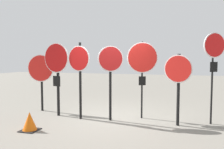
{
  "coord_description": "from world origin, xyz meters",
  "views": [
    {
      "loc": [
        1.89,
        -6.38,
        1.84
      ],
      "look_at": [
        -0.0,
        0.0,
        1.37
      ],
      "focal_mm": 35.0,
      "sensor_mm": 36.0,
      "label": 1
    }
  ],
  "objects_px": {
    "stop_sign_0": "(41,72)",
    "stop_sign_3": "(111,68)",
    "stop_sign_1": "(57,65)",
    "stop_sign_4": "(142,62)",
    "traffic_cone_0": "(30,121)",
    "stop_sign_5": "(178,76)",
    "stop_sign_6": "(214,54)",
    "stop_sign_2": "(79,66)"
  },
  "relations": [
    {
      "from": "stop_sign_0",
      "to": "stop_sign_6",
      "type": "relative_size",
      "value": 0.78
    },
    {
      "from": "stop_sign_3",
      "to": "stop_sign_6",
      "type": "relative_size",
      "value": 0.87
    },
    {
      "from": "stop_sign_0",
      "to": "stop_sign_3",
      "type": "distance_m",
      "value": 2.76
    },
    {
      "from": "stop_sign_0",
      "to": "stop_sign_1",
      "type": "bearing_deg",
      "value": -33.03
    },
    {
      "from": "stop_sign_4",
      "to": "stop_sign_6",
      "type": "bearing_deg",
      "value": -19.85
    },
    {
      "from": "stop_sign_0",
      "to": "stop_sign_3",
      "type": "height_order",
      "value": "stop_sign_3"
    },
    {
      "from": "stop_sign_2",
      "to": "traffic_cone_0",
      "type": "relative_size",
      "value": 4.85
    },
    {
      "from": "stop_sign_0",
      "to": "stop_sign_5",
      "type": "xyz_separation_m",
      "value": [
        4.63,
        -0.44,
        -0.03
      ]
    },
    {
      "from": "stop_sign_0",
      "to": "stop_sign_1",
      "type": "xyz_separation_m",
      "value": [
        0.89,
        -0.43,
        0.23
      ]
    },
    {
      "from": "stop_sign_0",
      "to": "traffic_cone_0",
      "type": "height_order",
      "value": "stop_sign_0"
    },
    {
      "from": "stop_sign_2",
      "to": "stop_sign_5",
      "type": "height_order",
      "value": "stop_sign_2"
    },
    {
      "from": "stop_sign_4",
      "to": "stop_sign_5",
      "type": "relative_size",
      "value": 1.2
    },
    {
      "from": "stop_sign_1",
      "to": "stop_sign_5",
      "type": "bearing_deg",
      "value": 10.05
    },
    {
      "from": "stop_sign_3",
      "to": "stop_sign_5",
      "type": "distance_m",
      "value": 1.93
    },
    {
      "from": "stop_sign_4",
      "to": "traffic_cone_0",
      "type": "xyz_separation_m",
      "value": [
        -2.6,
        -1.98,
        -1.53
      ]
    },
    {
      "from": "stop_sign_6",
      "to": "traffic_cone_0",
      "type": "distance_m",
      "value": 5.27
    },
    {
      "from": "stop_sign_0",
      "to": "stop_sign_2",
      "type": "bearing_deg",
      "value": -25.73
    },
    {
      "from": "stop_sign_0",
      "to": "stop_sign_4",
      "type": "relative_size",
      "value": 0.84
    },
    {
      "from": "stop_sign_5",
      "to": "stop_sign_1",
      "type": "bearing_deg",
      "value": -163.98
    },
    {
      "from": "stop_sign_0",
      "to": "stop_sign_2",
      "type": "xyz_separation_m",
      "value": [
        1.76,
        -0.59,
        0.22
      ]
    },
    {
      "from": "stop_sign_1",
      "to": "stop_sign_6",
      "type": "bearing_deg",
      "value": 15.21
    },
    {
      "from": "stop_sign_4",
      "to": "stop_sign_2",
      "type": "bearing_deg",
      "value": -179.28
    },
    {
      "from": "stop_sign_2",
      "to": "stop_sign_6",
      "type": "distance_m",
      "value": 3.87
    },
    {
      "from": "stop_sign_5",
      "to": "traffic_cone_0",
      "type": "height_order",
      "value": "stop_sign_5"
    },
    {
      "from": "stop_sign_2",
      "to": "stop_sign_5",
      "type": "bearing_deg",
      "value": 15.22
    },
    {
      "from": "stop_sign_4",
      "to": "traffic_cone_0",
      "type": "height_order",
      "value": "stop_sign_4"
    },
    {
      "from": "stop_sign_0",
      "to": "traffic_cone_0",
      "type": "bearing_deg",
      "value": -70.51
    },
    {
      "from": "stop_sign_2",
      "to": "stop_sign_4",
      "type": "bearing_deg",
      "value": 31.22
    },
    {
      "from": "stop_sign_1",
      "to": "traffic_cone_0",
      "type": "distance_m",
      "value": 2.06
    },
    {
      "from": "stop_sign_5",
      "to": "traffic_cone_0",
      "type": "bearing_deg",
      "value": -141.5
    },
    {
      "from": "stop_sign_3",
      "to": "traffic_cone_0",
      "type": "height_order",
      "value": "stop_sign_3"
    },
    {
      "from": "stop_sign_5",
      "to": "stop_sign_2",
      "type": "bearing_deg",
      "value": -160.91
    },
    {
      "from": "stop_sign_6",
      "to": "stop_sign_5",
      "type": "bearing_deg",
      "value": 170.64
    },
    {
      "from": "stop_sign_1",
      "to": "stop_sign_6",
      "type": "height_order",
      "value": "stop_sign_6"
    },
    {
      "from": "traffic_cone_0",
      "to": "stop_sign_3",
      "type": "bearing_deg",
      "value": 40.11
    },
    {
      "from": "stop_sign_1",
      "to": "traffic_cone_0",
      "type": "xyz_separation_m",
      "value": [
        0.08,
        -1.51,
        -1.4
      ]
    },
    {
      "from": "stop_sign_2",
      "to": "traffic_cone_0",
      "type": "distance_m",
      "value": 2.09
    },
    {
      "from": "stop_sign_1",
      "to": "stop_sign_4",
      "type": "height_order",
      "value": "stop_sign_4"
    },
    {
      "from": "stop_sign_5",
      "to": "stop_sign_6",
      "type": "relative_size",
      "value": 0.77
    },
    {
      "from": "stop_sign_3",
      "to": "stop_sign_4",
      "type": "height_order",
      "value": "stop_sign_4"
    },
    {
      "from": "stop_sign_1",
      "to": "stop_sign_5",
      "type": "relative_size",
      "value": 1.19
    },
    {
      "from": "stop_sign_3",
      "to": "stop_sign_6",
      "type": "bearing_deg",
      "value": -20.37
    }
  ]
}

